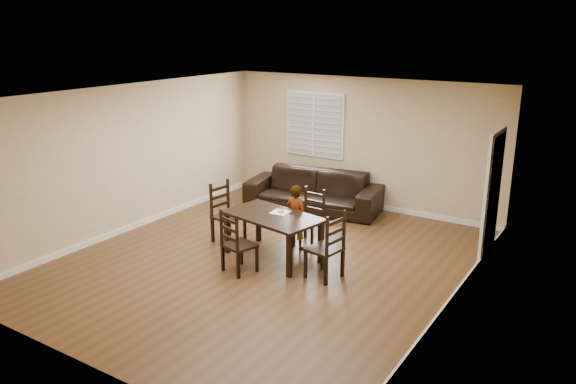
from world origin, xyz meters
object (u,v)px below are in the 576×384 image
Objects in this scene: child at (296,217)px; sofa at (313,191)px; donut at (281,211)px; dining_table at (273,220)px; chair_near at (312,218)px; chair_left at (223,214)px; chair_right at (331,250)px; chair_far at (233,246)px.

sofa is (-0.82, 2.00, -0.16)m from child.
donut is 0.04× the size of sofa.
dining_table is 1.79× the size of chair_near.
child reaches higher than chair_left.
chair_left is 1.36m from child.
chair_left is at bearing -147.00° from chair_near.
sofa is at bearing 116.29° from dining_table.
dining_table is 1.62× the size of chair_right.
chair_right reaches higher than sofa.
chair_far reaches higher than sofa.
chair_right reaches higher than chair_far.
dining_table is 0.58m from child.
chair_near is at bearing -54.18° from chair_left.
chair_left is at bearing -110.86° from sofa.
chair_right reaches higher than chair_left.
chair_right is at bearing 0.20° from dining_table.
chair_near is 0.35× the size of sofa.
chair_near is at bearing 81.67° from donut.
chair_right is 3.39m from sofa.
child is (0.11, 0.57, -0.09)m from dining_table.
child is 0.41× the size of sofa.
child is at bearing -76.70° from sofa.
chair_far is 0.94× the size of chair_left.
chair_left is 1.29m from donut.
sofa reaches higher than dining_table.
donut is (1.26, -0.05, 0.29)m from chair_left.
child is (-1.10, 0.79, 0.08)m from chair_right.
chair_right is 0.95× the size of child.
dining_table is 1.24m from chair_right.
donut is (-0.05, -0.40, 0.21)m from child.
sofa reaches higher than donut.
chair_far is 3.44m from sofa.
donut is (0.05, 0.17, 0.11)m from dining_table.
chair_left reaches higher than dining_table.
donut is at bearing -81.28° from sofa.
chair_left is 9.95× the size of donut.
chair_right is at bearing -141.06° from chair_far.
child is at bearing -116.99° from chair_right.
chair_far is 1.48m from chair_left.
donut is at bearing -100.17° from chair_right.
donut is at bearing 88.55° from child.
child reaches higher than dining_table.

